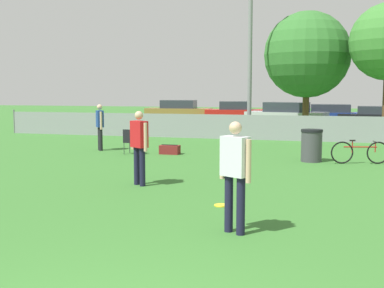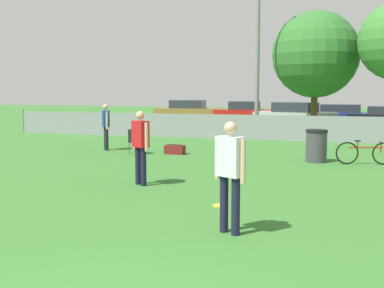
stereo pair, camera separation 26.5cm
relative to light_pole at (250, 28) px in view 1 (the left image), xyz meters
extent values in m
cube|color=gray|center=(1.94, -1.64, -4.51)|extent=(27.58, 0.03, 1.10)
cylinder|color=slate|center=(-11.85, -1.64, -4.46)|extent=(0.07, 0.07, 1.21)
cylinder|color=gray|center=(0.00, 0.00, -0.93)|extent=(0.20, 0.20, 8.26)
cylinder|color=brown|center=(2.52, 1.96, -3.89)|extent=(0.32, 0.32, 2.34)
sphere|color=#33702D|center=(2.52, 1.96, -1.12)|extent=(4.25, 4.25, 4.25)
cylinder|color=#191933|center=(-0.53, -12.62, -4.62)|extent=(0.13, 0.13, 0.88)
cylinder|color=#191933|center=(-0.34, -12.75, -4.62)|extent=(0.13, 0.13, 0.88)
cube|color=red|center=(-0.43, -12.68, -3.89)|extent=(0.47, 0.42, 0.60)
sphere|color=#D8AD8C|center=(-0.43, -12.68, -3.46)|extent=(0.19, 0.19, 0.19)
cylinder|color=#D8AD8C|center=(-0.64, -12.54, -3.93)|extent=(0.08, 0.08, 0.64)
cylinder|color=#D8AD8C|center=(-0.23, -12.82, -3.93)|extent=(0.08, 0.08, 0.64)
cylinder|color=#191933|center=(2.26, -15.70, -4.62)|extent=(0.13, 0.13, 0.88)
cylinder|color=#191933|center=(2.47, -15.81, -4.62)|extent=(0.13, 0.13, 0.88)
cube|color=silver|center=(2.36, -15.76, -3.89)|extent=(0.48, 0.39, 0.60)
sphere|color=#D8AD8C|center=(2.36, -15.76, -3.46)|extent=(0.19, 0.19, 0.19)
cylinder|color=#D8AD8C|center=(2.14, -15.64, -3.93)|extent=(0.08, 0.08, 0.64)
cylinder|color=#D8AD8C|center=(2.59, -15.88, -3.93)|extent=(0.08, 0.08, 0.64)
cylinder|color=black|center=(-4.22, -7.09, -4.64)|extent=(0.13, 0.13, 0.85)
cylinder|color=black|center=(-4.36, -6.92, -4.64)|extent=(0.13, 0.13, 0.85)
cube|color=navy|center=(-4.29, -7.00, -3.91)|extent=(0.42, 0.45, 0.60)
sphere|color=#D8AD8C|center=(-4.29, -7.00, -3.49)|extent=(0.19, 0.19, 0.19)
cylinder|color=#D8AD8C|center=(-4.15, -7.19, -3.96)|extent=(0.08, 0.08, 0.64)
cylinder|color=#D8AD8C|center=(-4.44, -6.81, -3.96)|extent=(0.08, 0.08, 0.64)
cylinder|color=yellow|center=(1.79, -14.12, -5.05)|extent=(0.25, 0.25, 0.03)
torus|color=yellow|center=(1.79, -14.12, -5.05)|extent=(0.25, 0.25, 0.03)
cylinder|color=#333338|center=(-2.56, -7.38, -4.86)|extent=(0.02, 0.02, 0.39)
cylinder|color=#333338|center=(-2.99, -7.36, -4.86)|extent=(0.02, 0.02, 0.39)
cylinder|color=#333338|center=(-2.59, -7.80, -4.86)|extent=(0.02, 0.02, 0.39)
cylinder|color=#333338|center=(-3.01, -7.78, -4.86)|extent=(0.02, 0.02, 0.39)
cube|color=black|center=(-2.79, -7.58, -4.65)|extent=(0.50, 0.50, 0.03)
cube|color=black|center=(-2.80, -7.80, -4.42)|extent=(0.47, 0.05, 0.43)
torus|color=black|center=(4.08, -7.96, -4.73)|extent=(0.66, 0.20, 0.66)
torus|color=black|center=(5.10, -7.71, -4.73)|extent=(0.66, 0.20, 0.66)
cylinder|color=#A51E19|center=(4.59, -7.83, -4.56)|extent=(0.95, 0.27, 0.04)
cylinder|color=#A51E19|center=(4.37, -7.89, -4.56)|extent=(0.03, 0.03, 0.34)
cylinder|color=#A51E19|center=(5.02, -7.73, -4.56)|extent=(0.03, 0.03, 0.31)
cube|color=black|center=(4.37, -7.89, -4.37)|extent=(0.17, 0.10, 0.04)
cylinder|color=black|center=(5.02, -7.73, -4.40)|extent=(0.13, 0.43, 0.03)
cylinder|color=#3F3F44|center=(3.19, -7.77, -4.61)|extent=(0.62, 0.62, 0.91)
cylinder|color=black|center=(3.19, -7.77, -4.11)|extent=(0.66, 0.66, 0.08)
cube|color=maroon|center=(-1.53, -7.29, -4.91)|extent=(0.67, 0.37, 0.30)
cube|color=black|center=(-1.53, -7.29, -4.75)|extent=(0.57, 0.04, 0.02)
cylinder|color=black|center=(-5.20, 10.36, -4.72)|extent=(0.69, 0.23, 0.67)
cylinder|color=black|center=(-5.08, 8.85, -4.72)|extent=(0.69, 0.23, 0.67)
cylinder|color=black|center=(-8.00, 10.13, -4.72)|extent=(0.69, 0.23, 0.67)
cylinder|color=black|center=(-7.88, 8.62, -4.72)|extent=(0.69, 0.23, 0.67)
cube|color=olive|center=(-6.54, 9.49, -4.48)|extent=(4.66, 2.10, 0.75)
cube|color=#2D333D|center=(-6.54, 9.49, -3.82)|extent=(2.47, 1.71, 0.56)
cylinder|color=black|center=(-1.38, 10.22, -4.73)|extent=(0.68, 0.30, 0.66)
cylinder|color=black|center=(-1.08, 8.69, -4.73)|extent=(0.68, 0.30, 0.66)
cylinder|color=black|center=(-3.83, 9.74, -4.73)|extent=(0.68, 0.30, 0.66)
cylinder|color=black|center=(-3.53, 8.21, -4.73)|extent=(0.68, 0.30, 0.66)
cube|color=red|center=(-2.45, 9.21, -4.50)|extent=(4.30, 2.52, 0.72)
cube|color=#2D333D|center=(-2.45, 9.21, -3.86)|extent=(2.36, 1.94, 0.54)
cylinder|color=black|center=(2.81, 6.13, -4.73)|extent=(0.68, 0.31, 0.66)
cylinder|color=black|center=(2.48, 4.61, -4.73)|extent=(0.68, 0.31, 0.66)
cylinder|color=black|center=(0.03, 6.72, -4.73)|extent=(0.68, 0.31, 0.66)
cylinder|color=black|center=(-0.29, 5.20, -4.73)|extent=(0.68, 0.31, 0.66)
cube|color=#B7B7BC|center=(1.26, 5.67, -4.49)|extent=(4.84, 2.68, 0.75)
cube|color=#2D333D|center=(1.26, 5.67, -3.83)|extent=(2.65, 2.02, 0.56)
cylinder|color=black|center=(5.07, 8.41, -4.73)|extent=(0.66, 0.19, 0.66)
cylinder|color=black|center=(5.10, 6.90, -4.73)|extent=(0.66, 0.19, 0.66)
cylinder|color=black|center=(2.35, 8.37, -4.73)|extent=(0.66, 0.19, 0.66)
cylinder|color=black|center=(2.38, 6.86, -4.73)|extent=(0.66, 0.19, 0.66)
cube|color=navy|center=(3.72, 7.64, -4.52)|extent=(4.41, 1.79, 0.65)
cube|color=#2D333D|center=(3.72, 7.64, -3.95)|extent=(2.30, 1.56, 0.49)
cylinder|color=black|center=(5.09, 7.74, -4.72)|extent=(0.69, 0.23, 0.68)
cylinder|color=black|center=(4.98, 6.21, -4.72)|extent=(0.69, 0.23, 0.68)
cube|color=black|center=(6.42, 6.87, -4.53)|extent=(4.58, 2.08, 0.60)
cube|color=#2D333D|center=(6.42, 6.87, -4.00)|extent=(2.43, 1.71, 0.45)
camera|label=1|loc=(3.71, -22.76, -2.92)|focal=45.00mm
camera|label=2|loc=(3.96, -22.68, -2.92)|focal=45.00mm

